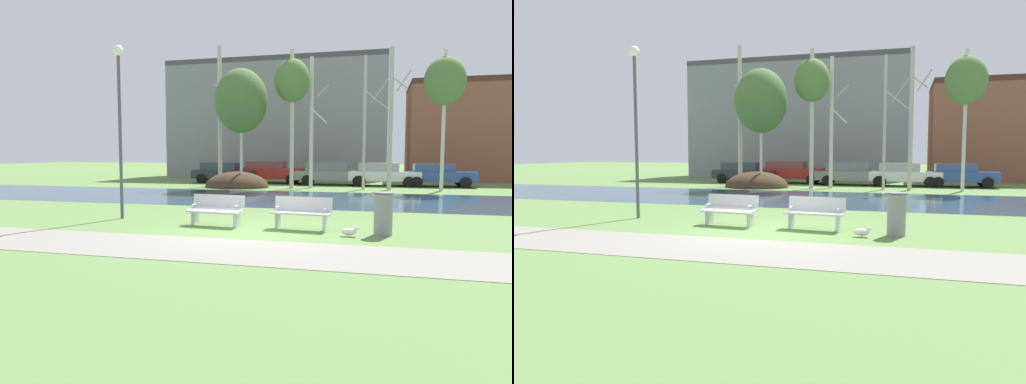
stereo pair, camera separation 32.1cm
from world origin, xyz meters
TOP-DOWN VIEW (x-y plane):
  - ground_plane at (0.00, 10.00)m, footprint 120.00×120.00m
  - paved_path_strip at (0.00, -2.12)m, footprint 60.00×2.40m
  - river_band at (0.00, 8.97)m, footprint 80.00×7.45m
  - soil_mound at (-4.88, 14.68)m, footprint 3.83×3.23m
  - bench_left at (-1.21, 0.94)m, footprint 1.65×0.72m
  - bench_right at (1.23, 0.94)m, footprint 1.65×0.72m
  - trash_bin at (3.36, 0.58)m, footprint 0.48×0.48m
  - seagull at (2.57, 0.18)m, footprint 0.47×0.17m
  - streetlamp at (-4.55, 1.49)m, footprint 0.32×0.32m
  - birch_far_left at (-6.19, 15.52)m, footprint 1.20×2.09m
  - birch_left at (-4.43, 14.13)m, footprint 3.04×3.04m
  - birch_center_left at (-1.55, 14.48)m, footprint 2.00×2.00m
  - birch_center at (-0.54, 15.32)m, footprint 1.09×1.89m
  - birch_center_right at (2.47, 14.98)m, footprint 1.32×2.42m
  - birch_right at (3.84, 14.96)m, footprint 1.18×1.89m
  - birch_far_right at (6.52, 15.05)m, footprint 2.12×2.12m
  - parked_van_nearest_dark at (-6.88, 18.23)m, footprint 4.37×2.02m
  - parked_sedan_second_red at (-3.80, 18.76)m, footprint 4.53×2.12m
  - parked_hatch_third_grey at (0.35, 18.07)m, footprint 4.74×1.98m
  - parked_wagon_fourth_white at (3.48, 18.13)m, footprint 4.28×2.11m
  - parked_suv_fifth_blue at (6.69, 18.18)m, footprint 4.06×2.03m
  - building_grey_warehouse at (-4.82, 26.11)m, footprint 17.24×6.25m

SIDE VIEW (x-z plane):
  - ground_plane at x=0.00m, z-range 0.00..0.00m
  - soil_mound at x=-4.88m, z-range -0.93..0.93m
  - river_band at x=0.00m, z-range 0.00..0.01m
  - paved_path_strip at x=0.00m, z-range 0.00..0.01m
  - seagull at x=2.57m, z-range 0.00..0.27m
  - bench_left at x=-1.21m, z-range 0.04..0.91m
  - bench_right at x=1.23m, z-range 0.04..0.91m
  - trash_bin at x=3.36m, z-range 0.02..1.10m
  - parked_van_nearest_dark at x=-6.88m, z-range 0.05..1.42m
  - parked_suv_fifth_blue at x=6.69m, z-range 0.05..1.43m
  - parked_wagon_fourth_white at x=3.48m, z-range 0.05..1.46m
  - parked_hatch_third_grey at x=0.35m, z-range 0.04..1.49m
  - parked_sedan_second_red at x=-3.80m, z-range 0.05..1.52m
  - streetlamp at x=-4.55m, z-range 0.90..6.23m
  - birch_center_right at x=2.47m, z-range 0.08..7.44m
  - birch_center at x=-0.54m, z-range 0.05..7.54m
  - birch_right at x=3.84m, z-range 0.09..7.80m
  - birch_far_left at x=-6.19m, z-range 0.07..8.56m
  - building_grey_warehouse at x=-4.82m, z-range 0.00..9.35m
  - birch_left at x=-4.43m, z-range 1.58..8.40m
  - birch_far_right at x=6.52m, z-range 2.04..9.50m
  - birch_center_left at x=-1.55m, z-range 2.09..9.89m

